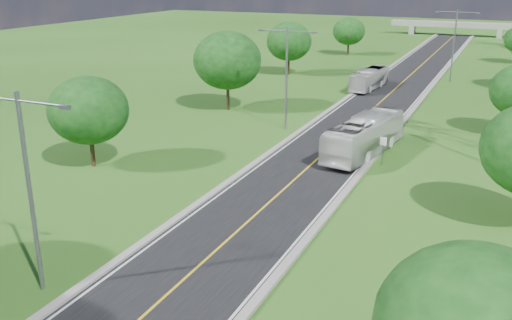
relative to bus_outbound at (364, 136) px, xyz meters
The scene contains 15 objects.
ground 20.44m from the bus_outbound, 99.04° to the left, with size 260.00×260.00×0.00m, color #255317.
road 26.36m from the bus_outbound, 96.99° to the left, with size 8.00×150.00×0.06m, color black.
curb_left 27.20m from the bus_outbound, 105.92° to the left, with size 0.50×150.00×0.22m, color gray.
curb_right 26.18m from the bus_outbound, 87.70° to the left, with size 0.50×150.00×0.22m, color gray.
speed_limit_sign 2.76m from the bus_outbound, 43.52° to the right, with size 0.55×0.09×2.40m.
overpass 100.17m from the bus_outbound, 91.83° to the left, with size 30.00×3.00×3.20m.
streetlight_near_left 29.67m from the bus_outbound, 108.26° to the right, with size 5.90×0.25×10.00m.
streetlight_mid_left 11.35m from the bus_outbound, 150.92° to the left, with size 5.90×0.25×10.00m.
streetlight_far_right 38.45m from the bus_outbound, 85.80° to the left, with size 5.90×0.25×10.00m.
tree_lb 22.77m from the bus_outbound, 148.24° to the right, with size 6.30×6.30×7.33m.
tree_lc 21.18m from the bus_outbound, 150.93° to the left, with size 7.56×7.56×8.79m.
tree_ld 39.78m from the bus_outbound, 120.63° to the left, with size 6.72×6.72×7.82m.
tree_le 60.81m from the bus_outbound, 106.94° to the left, with size 5.88×5.88×6.84m.
bus_outbound is the anchor object (origin of this frame).
bus_inbound 28.81m from the bus_outbound, 102.84° to the left, with size 2.26×9.68×2.70m, color silver.
Camera 1 is at (14.00, -6.32, 15.16)m, focal length 40.00 mm.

